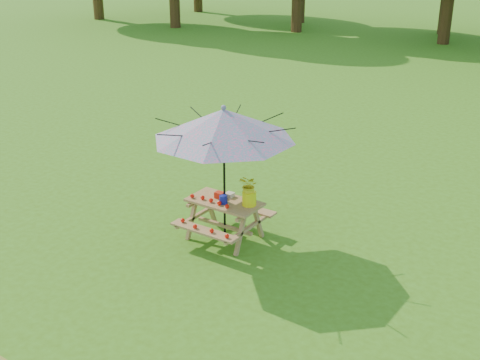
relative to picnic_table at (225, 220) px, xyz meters
The scene contains 6 objects.
ground 1.81m from the picnic_table, 79.27° to the right, with size 120.00×120.00×0.00m, color #3C6A14.
picnic_table is the anchor object (origin of this frame).
patio_umbrella 1.62m from the picnic_table, 84.81° to the left, with size 2.97×2.97×2.25m.
produce_bins 0.40m from the picnic_table, 143.70° to the left, with size 0.31×0.40×0.13m.
tomatoes_row 0.44m from the picnic_table, 130.12° to the right, with size 0.77×0.13×0.07m, color red, non-canonical shape.
flower_bucket 0.74m from the picnic_table, 12.11° to the left, with size 0.36×0.33×0.50m.
Camera 1 is at (4.82, -5.43, 4.59)m, focal length 45.00 mm.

